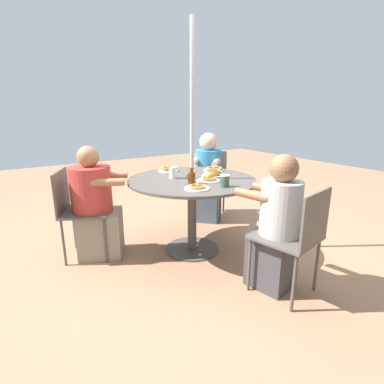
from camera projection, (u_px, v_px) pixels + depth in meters
The scene contains 17 objects.
ground_plane at pixel (192, 249), 3.16m from camera, with size 12.00×12.00×0.00m, color #9E7051.
patio_table at pixel (192, 191), 2.99m from camera, with size 1.26×1.26×0.76m.
umbrella_pole at pixel (192, 144), 2.87m from camera, with size 0.04×0.04×2.21m, color #ADADB2.
patio_chair_north at pixel (210, 178), 4.08m from camera, with size 0.63×0.63×0.88m.
diner_north at pixel (207, 180), 3.91m from camera, with size 0.57×0.57×1.14m.
patio_chair_east at pixel (77, 207), 2.89m from camera, with size 0.60×0.60×0.88m.
diner_east at pixel (96, 208), 2.92m from camera, with size 0.59×0.54×1.10m.
patio_chair_south at pixel (296, 234), 2.25m from camera, with size 0.53×0.53×0.88m.
diner_south at pixel (276, 228), 2.37m from camera, with size 0.40×0.52×1.11m.
pancake_plate_a at pixel (213, 173), 3.08m from camera, with size 0.22×0.22×0.07m.
pancake_plate_b at pixel (168, 169), 3.30m from camera, with size 0.22×0.22×0.06m.
pancake_plate_c at pixel (208, 180), 2.85m from camera, with size 0.22×0.22×0.05m.
pancake_plate_d at pixel (197, 187), 2.57m from camera, with size 0.22×0.22×0.05m.
pancake_plate_e at pixel (214, 169), 3.33m from camera, with size 0.22×0.22×0.05m.
syrup_bottle at pixel (191, 178), 2.74m from camera, with size 0.09×0.07×0.15m.
coffee_cup at pixel (225, 181), 2.64m from camera, with size 0.08×0.08×0.11m.
drinking_glass_a at pixel (173, 173), 2.96m from camera, with size 0.07×0.07×0.11m, color silver.
Camera 1 is at (1.55, 2.43, 1.43)m, focal length 28.00 mm.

